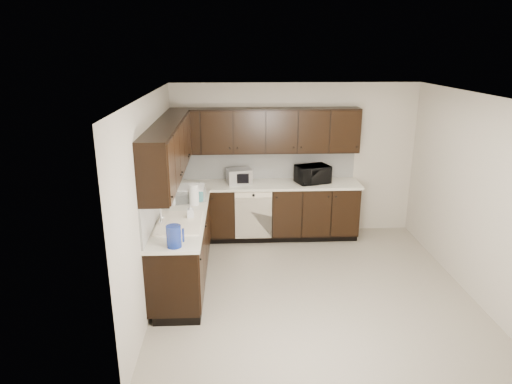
% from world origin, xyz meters
% --- Properties ---
extents(floor, '(4.00, 4.00, 0.00)m').
position_xyz_m(floor, '(0.00, 0.00, 0.00)').
color(floor, '#9F9584').
rests_on(floor, ground).
extents(ceiling, '(4.00, 4.00, 0.00)m').
position_xyz_m(ceiling, '(0.00, 0.00, 2.50)').
color(ceiling, white).
rests_on(ceiling, wall_back).
extents(wall_back, '(4.00, 0.02, 2.50)m').
position_xyz_m(wall_back, '(0.00, 2.00, 1.25)').
color(wall_back, '#BBB19F').
rests_on(wall_back, floor).
extents(wall_left, '(0.02, 4.00, 2.50)m').
position_xyz_m(wall_left, '(-2.00, 0.00, 1.25)').
color(wall_left, '#BBB19F').
rests_on(wall_left, floor).
extents(wall_right, '(0.02, 4.00, 2.50)m').
position_xyz_m(wall_right, '(2.00, 0.00, 1.25)').
color(wall_right, '#BBB19F').
rests_on(wall_right, floor).
extents(wall_front, '(4.00, 0.02, 2.50)m').
position_xyz_m(wall_front, '(0.00, -2.00, 1.25)').
color(wall_front, '#BBB19F').
rests_on(wall_front, floor).
extents(lower_cabinets, '(3.00, 2.80, 0.90)m').
position_xyz_m(lower_cabinets, '(-1.01, 1.11, 0.41)').
color(lower_cabinets, black).
rests_on(lower_cabinets, floor).
extents(countertop, '(3.03, 2.83, 0.04)m').
position_xyz_m(countertop, '(-1.01, 1.11, 0.92)').
color(countertop, silver).
rests_on(countertop, lower_cabinets).
extents(backsplash, '(3.00, 2.80, 0.48)m').
position_xyz_m(backsplash, '(-1.22, 1.32, 1.18)').
color(backsplash, white).
rests_on(backsplash, countertop).
extents(upper_cabinets, '(3.00, 2.80, 0.70)m').
position_xyz_m(upper_cabinets, '(-1.10, 1.20, 1.77)').
color(upper_cabinets, black).
rests_on(upper_cabinets, wall_back).
extents(dishwasher, '(0.58, 0.04, 0.78)m').
position_xyz_m(dishwasher, '(-0.70, 1.41, 0.55)').
color(dishwasher, '#F7E7CA').
rests_on(dishwasher, lower_cabinets).
extents(sink, '(0.54, 0.82, 0.42)m').
position_xyz_m(sink, '(-1.68, -0.01, 0.88)').
color(sink, '#F7E7CA').
rests_on(sink, countertop).
extents(microwave, '(0.60, 0.49, 0.28)m').
position_xyz_m(microwave, '(0.26, 1.69, 1.08)').
color(microwave, black).
rests_on(microwave, countertop).
extents(soap_bottle_a, '(0.09, 0.09, 0.19)m').
position_xyz_m(soap_bottle_a, '(-1.56, 0.17, 1.03)').
color(soap_bottle_a, gray).
rests_on(soap_bottle_a, countertop).
extents(soap_bottle_b, '(0.12, 0.12, 0.26)m').
position_xyz_m(soap_bottle_b, '(-1.86, 0.68, 1.07)').
color(soap_bottle_b, gray).
rests_on(soap_bottle_b, countertop).
extents(toaster_oven, '(0.43, 0.36, 0.24)m').
position_xyz_m(toaster_oven, '(-0.92, 1.71, 1.06)').
color(toaster_oven, '#A9A9AB').
rests_on(toaster_oven, countertop).
extents(storage_bin, '(0.58, 0.50, 0.19)m').
position_xyz_m(storage_bin, '(-1.68, 0.90, 1.04)').
color(storage_bin, silver).
rests_on(storage_bin, countertop).
extents(blue_pitcher, '(0.20, 0.20, 0.25)m').
position_xyz_m(blue_pitcher, '(-1.66, -0.70, 1.06)').
color(blue_pitcher, navy).
rests_on(blue_pitcher, countertop).
extents(teal_tumbler, '(0.11, 0.11, 0.20)m').
position_xyz_m(teal_tumbler, '(-1.48, 0.85, 1.04)').
color(teal_tumbler, '#0D8491').
rests_on(teal_tumbler, countertop).
extents(paper_towel_roll, '(0.15, 0.15, 0.29)m').
position_xyz_m(paper_towel_roll, '(-1.55, 0.70, 1.09)').
color(paper_towel_roll, white).
rests_on(paper_towel_roll, countertop).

